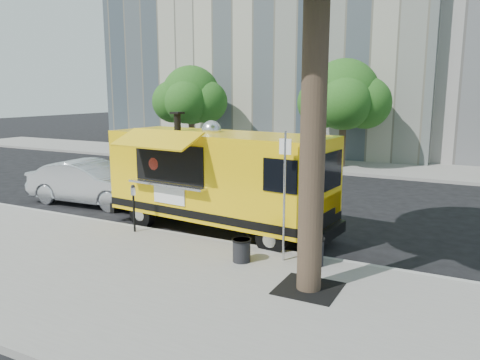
% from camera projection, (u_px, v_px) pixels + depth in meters
% --- Properties ---
extents(ground, '(120.00, 120.00, 0.00)m').
position_uv_depth(ground, '(252.00, 239.00, 12.92)').
color(ground, black).
rests_on(ground, ground).
extents(sidewalk, '(60.00, 6.00, 0.15)m').
position_uv_depth(sidewalk, '(166.00, 289.00, 9.42)').
color(sidewalk, gray).
rests_on(sidewalk, ground).
extents(curb, '(60.00, 0.14, 0.16)m').
position_uv_depth(curb, '(237.00, 246.00, 12.10)').
color(curb, '#999993').
rests_on(curb, ground).
extents(far_sidewalk, '(60.00, 5.00, 0.15)m').
position_uv_depth(far_sidewalk, '(364.00, 167.00, 24.69)').
color(far_sidewalk, gray).
rests_on(far_sidewalk, ground).
extents(tree_well, '(1.20, 1.20, 0.02)m').
position_uv_depth(tree_well, '(308.00, 288.00, 9.28)').
color(tree_well, black).
rests_on(tree_well, sidewalk).
extents(far_tree_a, '(3.42, 3.42, 5.36)m').
position_uv_depth(far_tree_a, '(191.00, 95.00, 27.47)').
color(far_tree_a, '#33261C').
rests_on(far_tree_a, far_sidewalk).
extents(far_tree_b, '(3.60, 3.60, 5.50)m').
position_uv_depth(far_tree_b, '(344.00, 95.00, 23.74)').
color(far_tree_b, '#33261C').
rests_on(far_tree_b, far_sidewalk).
extents(sign_post, '(0.28, 0.06, 3.00)m').
position_uv_depth(sign_post, '(284.00, 189.00, 10.53)').
color(sign_post, silver).
rests_on(sign_post, sidewalk).
extents(parking_meter, '(0.11, 0.11, 1.33)m').
position_uv_depth(parking_meter, '(134.00, 203.00, 12.92)').
color(parking_meter, black).
rests_on(parking_meter, sidewalk).
extents(food_truck, '(7.03, 3.49, 3.38)m').
position_uv_depth(food_truck, '(218.00, 177.00, 13.32)').
color(food_truck, yellow).
rests_on(food_truck, ground).
extents(sedan, '(4.84, 1.96, 1.56)m').
position_uv_depth(sedan, '(91.00, 183.00, 16.76)').
color(sedan, silver).
rests_on(sedan, ground).
extents(trash_bin_left, '(0.45, 0.45, 0.53)m').
position_uv_depth(trash_bin_left, '(242.00, 249.00, 10.72)').
color(trash_bin_left, black).
rests_on(trash_bin_left, sidewalk).
extents(trash_bin_right, '(0.53, 0.53, 0.63)m').
position_uv_depth(trash_bin_right, '(313.00, 250.00, 10.51)').
color(trash_bin_right, black).
rests_on(trash_bin_right, sidewalk).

